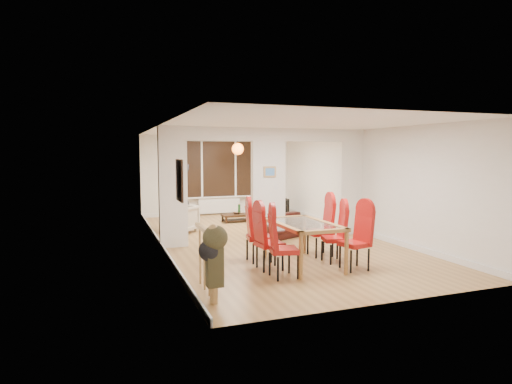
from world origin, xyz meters
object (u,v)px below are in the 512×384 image
dining_chair_rc (320,228)px  bowl (237,213)px  armchair (180,219)px  dining_table (303,244)px  television (281,206)px  bottle (239,209)px  person (181,197)px  dining_chair_lc (259,233)px  sofa (286,225)px  dining_chair_rb (334,235)px  dining_chair_lb (270,239)px  coffee_table (239,218)px  dining_chair_la (284,245)px  dining_chair_ra (355,239)px

dining_chair_rc → bowl: bearing=99.9°
armchair → dining_table: bearing=-25.6°
television → bottle: 1.74m
person → dining_chair_lc: bearing=30.6°
sofa → dining_chair_rb: bearing=-117.3°
dining_chair_lb → dining_chair_rc: (1.31, 0.58, 0.02)m
bowl → dining_chair_lb: bearing=-101.1°
person → dining_chair_rc: bearing=47.8°
dining_chair_rc → person: (-2.08, 3.74, 0.34)m
bottle → bowl: 0.17m
sofa → dining_chair_lc: bearing=-148.8°
dining_chair_rb → coffee_table: dining_chair_rb is taller
dining_chair_lb → coffee_table: (1.06, 5.12, -0.42)m
sofa → person: (-2.27, 1.65, 0.63)m
dining_chair_la → dining_chair_rb: dining_chair_la is taller
dining_chair_lb → dining_chair_rb: size_ratio=1.03×
dining_chair_lc → bottle: dining_chair_lc is taller
person → television: person is taller
dining_table → bowl: size_ratio=7.76×
dining_chair_lc → armchair: (-0.90, 3.40, -0.19)m
coffee_table → television: bearing=24.0°
dining_chair_ra → sofa: 3.20m
sofa → armchair: bearing=127.8°
bowl → armchair: bearing=-148.2°
dining_chair_rc → television: size_ratio=1.09×
person → sofa: bearing=72.7°
dining_chair_rb → television: dining_chair_rb is taller
dining_table → bottle: 5.20m
dining_table → television: 6.17m
dining_chair_rc → sofa: (0.19, 2.09, -0.29)m
dining_table → coffee_table: bearing=85.6°
television → dining_chair_lb: bearing=161.7°
dining_chair_lb → dining_chair_rc: bearing=18.7°
dining_chair_la → television: bearing=79.7°
dining_table → bowl: 5.12m
dining_chair_rc → armchair: bearing=129.0°
sofa → television: television is taller
bottle → armchair: bearing=-147.8°
dining_chair_ra → dining_chair_rb: dining_chair_ra is taller
dining_table → sofa: size_ratio=0.94×
dining_chair_la → dining_chair_lc: bearing=103.6°
coffee_table → dining_chair_lc: bearing=-103.0°
dining_chair_lc → person: 3.84m
sofa → bowl: bearing=77.7°
bowl → television: bearing=22.4°
dining_table → sofa: bearing=72.4°
person → television: (3.50, 1.55, -0.60)m
dining_chair_ra → coffee_table: 5.66m
dining_chair_lb → armchair: dining_chair_lb is taller
dining_chair_lc → dining_chair_rb: dining_chair_lc is taller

